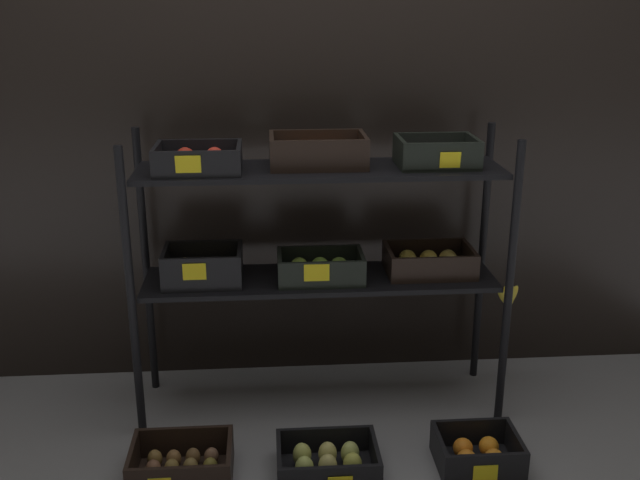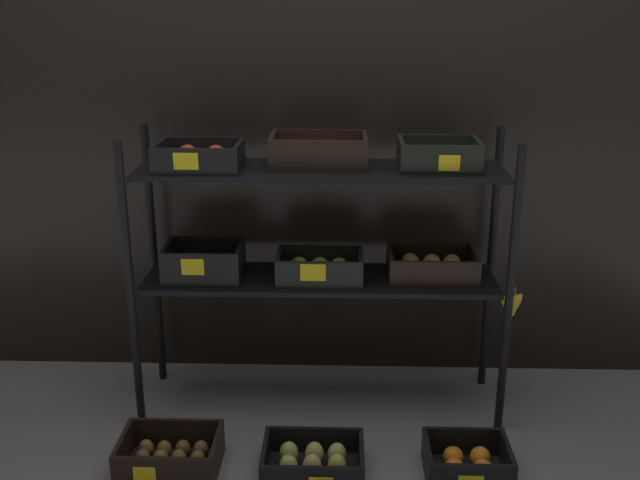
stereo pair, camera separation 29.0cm
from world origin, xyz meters
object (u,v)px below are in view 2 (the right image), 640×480
(crate_ground_kiwi, at_px, (170,458))
(crate_ground_orange, at_px, (467,463))
(crate_ground_pear, at_px, (313,462))
(display_rack, at_px, (320,227))

(crate_ground_kiwi, height_order, crate_ground_orange, crate_ground_kiwi)
(crate_ground_kiwi, height_order, crate_ground_pear, crate_ground_kiwi)
(display_rack, relative_size, crate_ground_pear, 4.21)
(display_rack, bearing_deg, crate_ground_kiwi, -137.94)
(crate_ground_kiwi, xyz_separation_m, crate_ground_pear, (0.52, -0.01, 0.00))
(display_rack, xyz_separation_m, crate_ground_orange, (0.54, -0.48, -0.74))
(crate_ground_pear, xyz_separation_m, crate_ground_orange, (0.55, 0.01, -0.00))
(display_rack, xyz_separation_m, crate_ground_pear, (-0.01, -0.49, -0.73))
(crate_ground_pear, relative_size, crate_ground_orange, 1.21)
(display_rack, distance_m, crate_ground_orange, 1.03)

